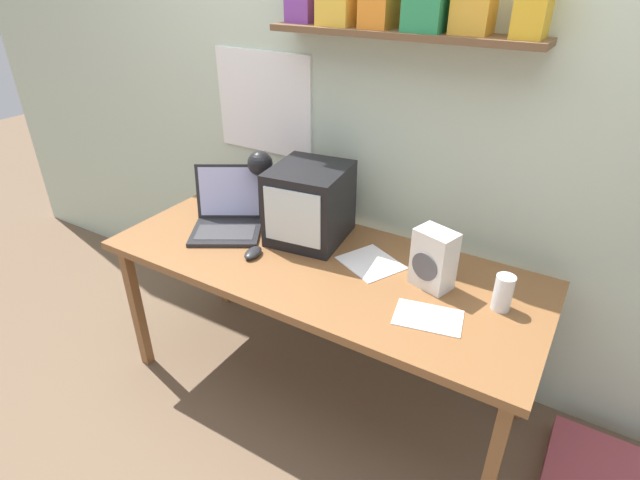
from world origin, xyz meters
TOP-DOWN VIEW (x-y plane):
  - ground_plane at (0.00, 0.00)m, footprint 12.00×12.00m
  - back_wall at (0.00, 0.47)m, footprint 5.60×0.24m
  - corner_desk at (0.00, 0.00)m, footprint 1.83×0.75m
  - crt_monitor at (-0.15, 0.15)m, footprint 0.35×0.38m
  - laptop at (-0.52, 0.03)m, footprint 0.42×0.42m
  - desk_lamp at (-0.42, 0.18)m, footprint 0.12×0.19m
  - juice_glass at (0.72, 0.06)m, footprint 0.07×0.07m
  - space_heater at (0.46, 0.07)m, footprint 0.17×0.14m
  - computer_mouse at (-0.26, -0.11)m, footprint 0.07×0.11m
  - open_notebook at (0.52, -0.13)m, footprint 0.26×0.20m
  - loose_paper_near_monitor at (0.19, 0.09)m, footprint 0.30×0.29m

SIDE VIEW (x-z plane):
  - ground_plane at x=0.00m, z-range 0.00..0.00m
  - corner_desk at x=0.00m, z-range 0.31..1.03m
  - open_notebook at x=0.52m, z-range 0.72..0.73m
  - loose_paper_near_monitor at x=0.19m, z-range 0.72..0.73m
  - computer_mouse at x=-0.26m, z-range 0.72..0.75m
  - juice_glass at x=0.72m, z-range 0.72..0.85m
  - laptop at x=-0.52m, z-range 0.65..0.93m
  - space_heater at x=0.46m, z-range 0.72..0.96m
  - crt_monitor at x=-0.15m, z-range 0.72..1.05m
  - desk_lamp at x=-0.42m, z-range 0.80..1.15m
  - back_wall at x=0.00m, z-range 0.01..2.61m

